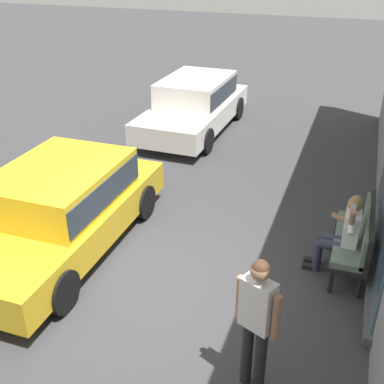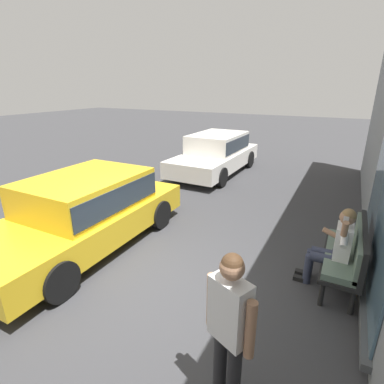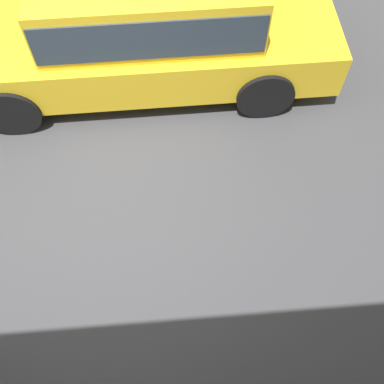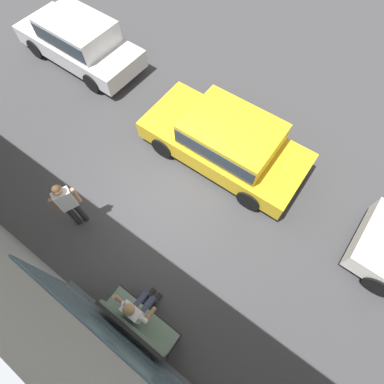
% 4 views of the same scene
% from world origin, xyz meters
% --- Properties ---
extents(ground_plane, '(60.00, 60.00, 0.00)m').
position_xyz_m(ground_plane, '(0.00, 0.00, 0.00)').
color(ground_plane, '#38383A').
extents(bench, '(1.62, 0.55, 0.99)m').
position_xyz_m(bench, '(-1.40, 2.90, 0.57)').
color(bench, black).
rests_on(bench, ground_plane).
extents(person_on_phone, '(0.73, 0.74, 1.33)m').
position_xyz_m(person_on_phone, '(-1.22, 2.67, 0.70)').
color(person_on_phone, '#2D3347').
rests_on(person_on_phone, ground_plane).
extents(parked_car_near, '(4.41, 1.91, 1.39)m').
position_xyz_m(parked_car_near, '(-6.44, -1.50, 0.76)').
color(parked_car_near, white).
rests_on(parked_car_near, ground_plane).
extents(parked_car_mid, '(4.34, 2.01, 1.38)m').
position_xyz_m(parked_car_mid, '(-0.45, -1.71, 0.76)').
color(parked_car_mid, gold).
rests_on(parked_car_mid, ground_plane).
extents(pedestrian_standing, '(0.33, 0.51, 1.73)m').
position_xyz_m(pedestrian_standing, '(1.33, 1.93, 1.02)').
color(pedestrian_standing, '#232326').
rests_on(pedestrian_standing, ground_plane).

